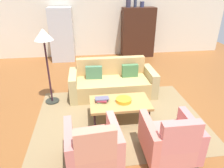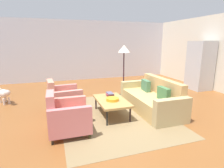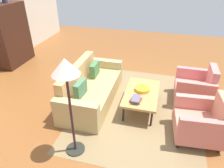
% 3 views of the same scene
% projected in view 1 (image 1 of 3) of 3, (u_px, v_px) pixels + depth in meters
% --- Properties ---
extents(ground_plane, '(11.51, 11.51, 0.00)m').
position_uv_depth(ground_plane, '(121.00, 110.00, 4.64)').
color(ground_plane, brown).
extents(wall_back, '(9.59, 0.12, 2.80)m').
position_uv_depth(wall_back, '(103.00, 18.00, 7.77)').
color(wall_back, beige).
rests_on(wall_back, ground).
extents(area_rug, '(3.40, 2.60, 0.01)m').
position_uv_depth(area_rug, '(119.00, 117.00, 4.38)').
color(area_rug, olive).
rests_on(area_rug, ground).
extents(couch, '(2.10, 0.90, 0.86)m').
position_uv_depth(couch, '(112.00, 82.00, 5.27)').
color(couch, tan).
rests_on(couch, ground).
extents(coffee_table, '(1.20, 0.70, 0.41)m').
position_uv_depth(coffee_table, '(120.00, 103.00, 4.17)').
color(coffee_table, black).
rests_on(coffee_table, ground).
extents(armchair_left, '(0.86, 0.86, 0.88)m').
position_uv_depth(armchair_left, '(93.00, 148.00, 3.07)').
color(armchair_left, '#391C16').
rests_on(armchair_left, ground).
extents(armchair_right, '(0.81, 0.81, 0.88)m').
position_uv_depth(armchair_right, '(171.00, 141.00, 3.22)').
color(armchair_right, '#2D1F22').
rests_on(armchair_right, ground).
extents(fruit_bowl, '(0.31, 0.31, 0.07)m').
position_uv_depth(fruit_bowl, '(124.00, 100.00, 4.15)').
color(fruit_bowl, gold).
rests_on(fruit_bowl, coffee_table).
extents(book_stack, '(0.28, 0.24, 0.08)m').
position_uv_depth(book_stack, '(102.00, 100.00, 4.16)').
color(book_stack, '#526E52').
rests_on(book_stack, coffee_table).
extents(cabinet, '(1.20, 0.51, 1.80)m').
position_uv_depth(cabinet, '(138.00, 33.00, 7.83)').
color(cabinet, '#391D13').
rests_on(cabinet, ground).
extents(vase_tall, '(0.17, 0.17, 0.26)m').
position_uv_depth(vase_tall, '(128.00, 3.00, 7.34)').
color(vase_tall, '#353248').
rests_on(vase_tall, cabinet).
extents(vase_round, '(0.11, 0.11, 0.32)m').
position_uv_depth(vase_round, '(135.00, 2.00, 7.35)').
color(vase_round, '#31374C').
rests_on(vase_round, cabinet).
extents(vase_small, '(0.15, 0.15, 0.19)m').
position_uv_depth(vase_small, '(142.00, 4.00, 7.41)').
color(vase_small, '#33365B').
rests_on(vase_small, cabinet).
extents(refrigerator, '(0.80, 0.73, 1.85)m').
position_uv_depth(refrigerator, '(62.00, 35.00, 7.40)').
color(refrigerator, '#B7BABF').
rests_on(refrigerator, ground).
extents(floor_lamp, '(0.40, 0.40, 1.72)m').
position_uv_depth(floor_lamp, '(44.00, 42.00, 4.36)').
color(floor_lamp, '#242821').
rests_on(floor_lamp, ground).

